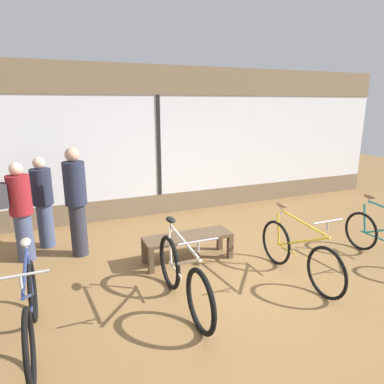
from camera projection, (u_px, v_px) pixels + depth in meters
ground_plane at (234, 282)px, 4.79m from camera, size 24.00×24.00×0.00m
shop_back_wall at (158, 141)px, 7.37m from camera, size 12.00×0.08×3.20m
bicycle_far_left at (31, 311)px, 3.46m from camera, size 0.46×1.73×1.04m
bicycle_left at (183, 277)px, 4.14m from camera, size 0.46×1.74×1.05m
bicycle_right at (298, 253)px, 4.82m from camera, size 0.46×1.74×1.03m
display_bench at (188, 240)px, 5.38m from camera, size 1.40×0.44×0.42m
customer_near_rack at (43, 201)px, 5.80m from camera, size 0.35×0.35×1.57m
customer_by_window at (76, 200)px, 5.44m from camera, size 0.34×0.34×1.78m
customer_mid_floor at (20, 209)px, 5.26m from camera, size 0.54×0.42×1.58m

